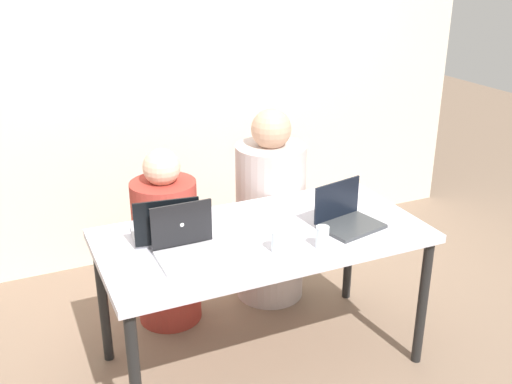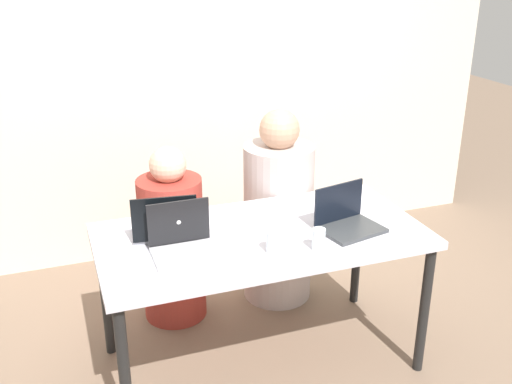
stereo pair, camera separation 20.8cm
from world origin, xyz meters
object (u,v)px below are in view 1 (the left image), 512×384
Objects in this scene: person_on_right at (270,217)px; laptop_front_right at (346,217)px; water_glass_center at (278,243)px; laptop_front_left at (188,246)px; water_glass_right at (322,239)px; laptop_back_left at (165,229)px; person_on_left at (167,247)px.

laptop_front_right is (0.08, -0.68, 0.27)m from person_on_right.
water_glass_center is at bearing -178.35° from laptop_front_right.
laptop_front_left is at bearing 161.73° from water_glass_center.
laptop_front_left is at bearing 163.32° from water_glass_right.
laptop_back_left is at bearing 149.05° from water_glass_right.
laptop_front_left is at bearing 44.21° from person_on_right.
person_on_left is 1.03m from water_glass_right.
person_on_right is 0.73m from laptop_front_right.
person_on_left is at bearing 124.60° from laptop_front_right.
person_on_left is 0.74m from laptop_front_left.
laptop_back_left is at bearing 153.08° from laptop_front_right.
laptop_back_left is at bearing 142.49° from water_glass_center.
water_glass_right is (0.62, -0.37, -0.01)m from laptop_back_left.
person_on_left is 1.05m from laptop_front_right.
person_on_left is 3.15× the size of laptop_front_right.
laptop_front_right is at bearing 13.94° from water_glass_center.
laptop_front_right reaches higher than water_glass_right.
water_glass_center is (-0.34, -0.78, 0.26)m from person_on_right.
person_on_right is at bearing 80.39° from water_glass_right.
person_on_left is 3.62× the size of laptop_front_left.
laptop_front_right is at bearing 98.80° from person_on_right.
person_on_left reaches higher than laptop_front_right.
person_on_left is 9.98× the size of water_glass_right.
person_on_left reaches higher than laptop_back_left.
water_glass_right is at bearing 82.20° from person_on_right.
water_glass_center is (0.42, -0.33, -0.01)m from laptop_back_left.
water_glass_center is (-0.42, -0.10, -0.00)m from laptop_front_right.
laptop_front_right reaches higher than water_glass_center.
person_on_right is at bearing 84.69° from laptop_front_right.
water_glass_right is (-0.14, -0.83, 0.26)m from person_on_right.
person_on_right is 3.59× the size of laptop_front_right.
water_glass_center is (0.38, -0.13, -0.00)m from laptop_front_left.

